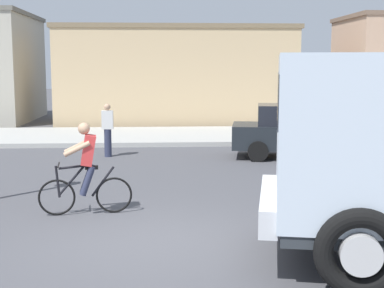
# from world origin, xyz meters

# --- Properties ---
(ground_plane) EXTENTS (120.00, 120.00, 0.00)m
(ground_plane) POSITION_xyz_m (0.00, 0.00, 0.00)
(ground_plane) COLOR #4C4C51
(sidewalk_far) EXTENTS (80.00, 5.00, 0.16)m
(sidewalk_far) POSITION_xyz_m (0.00, 12.83, 0.08)
(sidewalk_far) COLOR #ADADA8
(sidewalk_far) RESTS_ON ground
(cyclist) EXTENTS (1.72, 0.53, 1.72)m
(cyclist) POSITION_xyz_m (-1.17, 1.74, 0.86)
(cyclist) COLOR black
(cyclist) RESTS_ON ground
(car_red_near) EXTENTS (4.23, 2.38, 1.60)m
(car_red_near) POSITION_xyz_m (4.37, 7.88, 0.82)
(car_red_near) COLOR #1E2328
(car_red_near) RESTS_ON ground
(pedestrian_near_kerb) EXTENTS (0.34, 0.22, 1.62)m
(pedestrian_near_kerb) POSITION_xyz_m (-1.37, 8.42, 0.85)
(pedestrian_near_kerb) COLOR #2D334C
(pedestrian_near_kerb) RESTS_ON ground
(building_mid_block) EXTENTS (11.00, 5.42, 4.57)m
(building_mid_block) POSITION_xyz_m (1.00, 18.38, 2.29)
(building_mid_block) COLOR #D1B284
(building_mid_block) RESTS_ON ground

